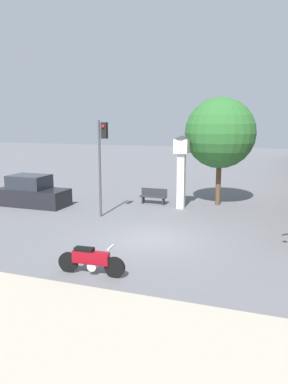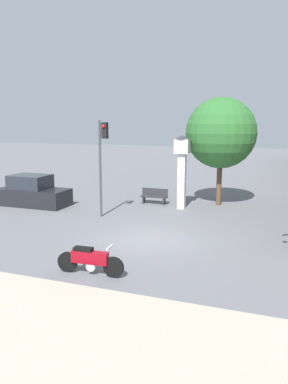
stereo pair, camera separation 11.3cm
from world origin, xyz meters
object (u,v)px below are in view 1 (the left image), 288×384
object	(u,v)px
clock_tower	(182,161)
street_tree	(220,133)
motorcycle	(91,260)
parked_car	(32,193)
traffic_light	(102,152)
bench	(154,196)

from	to	relation	value
clock_tower	street_tree	xyz separation A→B (m)	(1.83, 1.67, 1.48)
motorcycle	street_tree	xyz separation A→B (m)	(2.23, 11.83, 3.72)
parked_car	motorcycle	bearing A→B (deg)	-44.82
motorcycle	clock_tower	bearing A→B (deg)	84.08
parked_car	traffic_light	bearing A→B (deg)	-11.16
clock_tower	bench	bearing A→B (deg)	161.32
street_tree	parked_car	bearing A→B (deg)	-159.23
clock_tower	bench	world-z (taller)	clock_tower
motorcycle	street_tree	bearing A→B (deg)	75.66
parked_car	bench	bearing A→B (deg)	23.27
traffic_light	parked_car	size ratio (longest dim) A/B	1.17
traffic_light	street_tree	distance (m)	7.15
traffic_light	street_tree	xyz separation A→B (m)	(5.16, 4.88, 0.85)
motorcycle	parked_car	xyz separation A→B (m)	(-8.01, 7.94, 0.27)
clock_tower	bench	size ratio (longest dim) A/B	2.57
bench	motorcycle	bearing A→B (deg)	-82.42
street_tree	parked_car	world-z (taller)	street_tree
traffic_light	street_tree	world-z (taller)	street_tree
street_tree	parked_car	size ratio (longest dim) A/B	1.48
traffic_light	bench	size ratio (longest dim) A/B	3.08
clock_tower	traffic_light	xyz separation A→B (m)	(-3.33, -3.21, 0.63)
clock_tower	street_tree	world-z (taller)	street_tree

